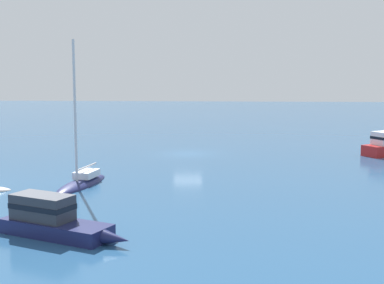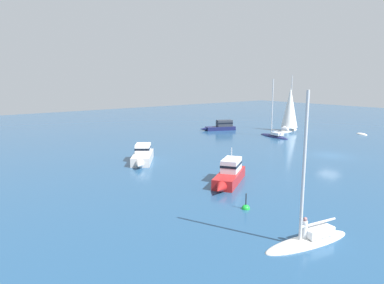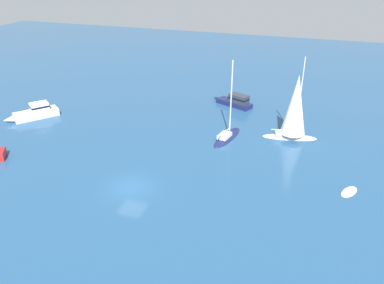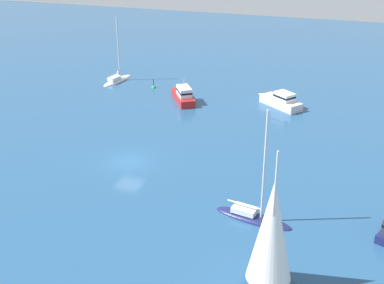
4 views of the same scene
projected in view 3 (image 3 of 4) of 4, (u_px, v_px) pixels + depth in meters
name	position (u px, v px, depth m)	size (l,w,h in m)	color
ground_plane	(131.00, 187.00, 37.40)	(160.00, 160.00, 0.00)	navy
cabin_cruiser	(235.00, 101.00, 56.89)	(6.67, 3.83, 1.87)	#191E4C
ketch	(295.00, 109.00, 45.74)	(6.77, 3.48, 10.36)	silver
dinghy	(349.00, 192.00, 36.68)	(2.09, 2.67, 0.48)	silver
launch	(35.00, 112.00, 52.77)	(5.54, 6.61, 2.01)	silver
yacht_1	(227.00, 136.00, 47.24)	(2.89, 6.74, 9.86)	#191E4C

